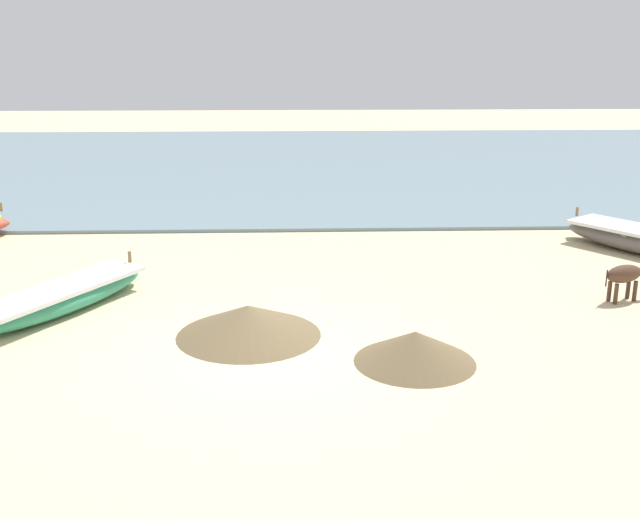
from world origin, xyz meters
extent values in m
plane|color=beige|center=(0.00, 0.00, 0.00)|extent=(80.00, 80.00, 0.00)
cube|color=slate|center=(0.00, 17.04, 0.04)|extent=(60.00, 20.00, 0.08)
ellipsoid|color=#338C66|center=(-3.38, 1.94, 0.20)|extent=(2.46, 3.36, 0.41)
cube|color=white|center=(-3.38, 1.94, 0.38)|extent=(2.24, 3.00, 0.07)
cube|color=olive|center=(-3.25, 2.16, 0.32)|extent=(0.67, 0.47, 0.04)
cylinder|color=olive|center=(-2.58, 3.28, 0.51)|extent=(0.06, 0.06, 0.20)
cube|color=olive|center=(7.37, 5.18, 0.38)|extent=(0.76, 0.60, 0.04)
cylinder|color=olive|center=(6.56, 6.30, 0.59)|extent=(0.06, 0.06, 0.20)
cylinder|color=olive|center=(-6.19, 7.04, 0.64)|extent=(0.06, 0.06, 0.20)
ellipsoid|color=#4C3323|center=(5.78, 2.07, 0.48)|extent=(0.75, 0.50, 0.30)
cylinder|color=#4C3323|center=(5.94, 2.21, 0.17)|extent=(0.07, 0.07, 0.35)
cylinder|color=#4C3323|center=(5.99, 2.06, 0.17)|extent=(0.07, 0.07, 0.35)
cylinder|color=#4C3323|center=(5.56, 2.07, 0.17)|extent=(0.07, 0.07, 0.35)
cylinder|color=#4C3323|center=(5.61, 1.93, 0.17)|extent=(0.07, 0.07, 0.35)
cylinder|color=#2D2119|center=(5.43, 1.94, 0.44)|extent=(0.02, 0.02, 0.28)
cone|color=brown|center=(-0.35, 0.77, 0.23)|extent=(2.34, 2.34, 0.47)
cone|color=brown|center=(1.94, -0.28, 0.22)|extent=(2.32, 2.32, 0.44)
camera|label=1|loc=(0.32, -9.50, 4.12)|focal=41.90mm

